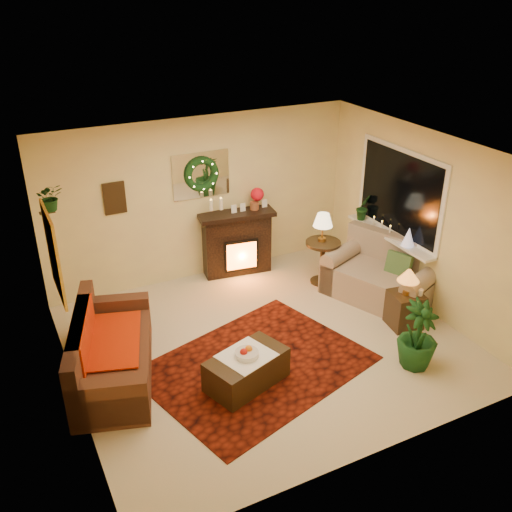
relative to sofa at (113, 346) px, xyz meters
name	(u,v)px	position (x,y,z in m)	size (l,w,h in m)	color
floor	(268,342)	(2.00, -0.23, -0.43)	(5.00, 5.00, 0.00)	beige
ceiling	(270,155)	(2.00, -0.23, 2.17)	(5.00, 5.00, 0.00)	white
wall_back	(202,199)	(2.00, 2.02, 0.87)	(5.00, 5.00, 0.00)	#EFD88C
wall_front	(381,353)	(2.00, -2.48, 0.87)	(5.00, 5.00, 0.00)	#EFD88C
wall_left	(63,303)	(-0.50, -0.23, 0.87)	(4.50, 4.50, 0.00)	#EFD88C
wall_right	(424,221)	(4.50, -0.23, 0.87)	(4.50, 4.50, 0.00)	#EFD88C
area_rug	(257,366)	(1.64, -0.62, -0.42)	(2.65, 1.98, 0.01)	#4B0705
sofa	(113,346)	(0.00, 0.00, 0.00)	(0.86, 1.96, 0.84)	#41281A
red_throw	(108,340)	(-0.02, 0.12, 0.03)	(0.76, 1.23, 0.02)	red
fireplace	(237,242)	(2.49, 1.81, 0.12)	(1.09, 0.34, 1.00)	black
poinsettia	(257,194)	(2.88, 1.82, 0.87)	(0.21, 0.21, 0.21)	red
mantel_candle_a	(211,205)	(2.07, 1.81, 0.83)	(0.06, 0.06, 0.18)	beige
mantel_candle_b	(221,204)	(2.23, 1.79, 0.83)	(0.06, 0.06, 0.19)	beige
mantel_mirror	(201,175)	(2.00, 2.00, 1.27)	(0.92, 0.02, 0.72)	white
wreath	(202,174)	(2.00, 1.96, 1.29)	(0.55, 0.55, 0.11)	#194719
wall_art	(115,198)	(0.65, 2.00, 1.12)	(0.32, 0.03, 0.48)	#381E11
gold_mirror	(53,254)	(-0.48, 0.07, 1.32)	(0.03, 0.84, 1.00)	gold
hanging_plant	(52,210)	(-0.34, 0.82, 1.54)	(0.33, 0.28, 0.36)	#194719
loveseat	(380,274)	(4.06, 0.06, -0.01)	(0.93, 1.60, 0.93)	tan
window_frame	(400,193)	(4.49, 0.32, 1.12)	(0.03, 1.86, 1.36)	white
window_glass	(399,193)	(4.47, 0.32, 1.12)	(0.02, 1.70, 1.22)	black
window_sill	(389,236)	(4.38, 0.32, 0.44)	(0.22, 1.86, 0.04)	white
mini_tree	(409,237)	(4.37, -0.11, 0.61)	(0.18, 0.18, 0.28)	white
sill_plant	(363,208)	(4.38, 1.02, 0.66)	(0.30, 0.24, 0.54)	#123917
side_table_round	(322,264)	(3.55, 0.88, -0.11)	(0.55, 0.55, 0.71)	black
lamp_cream	(322,231)	(3.55, 0.92, 0.45)	(0.31, 0.31, 0.47)	beige
end_table_square	(405,309)	(3.91, -0.71, -0.16)	(0.42, 0.42, 0.51)	#492A17
lamp_tiffany	(408,280)	(3.89, -0.72, 0.32)	(0.30, 0.30, 0.44)	#FF8F44
coffee_table	(247,370)	(1.38, -0.87, -0.22)	(0.98, 0.54, 0.41)	black
fruit_bowl	(247,354)	(1.37, -0.89, 0.02)	(0.28, 0.28, 0.07)	silver
floor_palm	(418,335)	(3.44, -1.49, 0.02)	(1.49, 1.49, 2.67)	#163E0F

